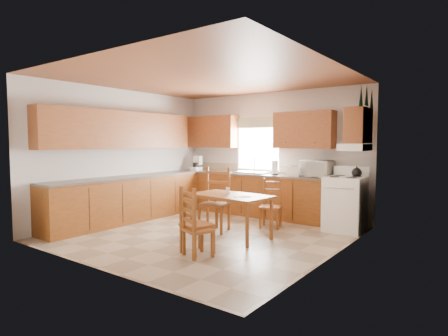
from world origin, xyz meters
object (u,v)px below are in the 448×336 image
Objects in this scene: microwave at (317,169)px; chair_far_left at (271,204)px; chair_near_left at (198,226)px; chair_near_right at (197,220)px; chair_far_right at (214,200)px; dining_table at (230,216)px; stove at (345,204)px.

chair_far_left is (-0.56, -0.85, -0.63)m from microwave.
chair_far_left is (-0.04, 2.16, 0.02)m from chair_near_left.
chair_far_right is at bearing -47.42° from chair_near_right.
chair_far_right reaches higher than chair_near_left.
dining_table is 0.52m from chair_far_right.
microwave reaches higher than chair_far_right.
stove is 2.97m from chair_near_left.
microwave is 2.17m from chair_far_right.
stove is 2.92m from chair_near_right.
chair_far_left is at bearing -67.63° from chair_near_left.
microwave is at bearing 72.46° from dining_table.
stove reaches higher than chair_near_right.
stove is 2.37m from chair_far_right.
dining_table is 1.03m from chair_far_left.
chair_far_right is at bearing 167.66° from dining_table.
stove is 0.93m from microwave.
microwave is (-0.65, 0.28, 0.60)m from stove.
chair_near_left is at bearing -95.75° from microwave.
dining_table is at bearing -119.80° from chair_far_left.
chair_far_right is (-0.61, 1.19, 0.09)m from chair_near_right.
microwave is 0.41× the size of dining_table.
microwave is 1.20m from chair_far_left.
dining_table is 1.07m from chair_near_right.
stove is at bearing -19.23° from microwave.
microwave reaches higher than stove.
chair_near_right is 1.34m from chair_far_right.
stove is at bearing 21.10° from chair_far_right.
dining_table is at bearing -56.10° from chair_near_left.
stove is at bearing -100.44° from chair_near_right.
stove is 0.85× the size of chair_far_right.
stove is at bearing 52.96° from dining_table.
chair_far_left is at bearing 35.79° from chair_far_right.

